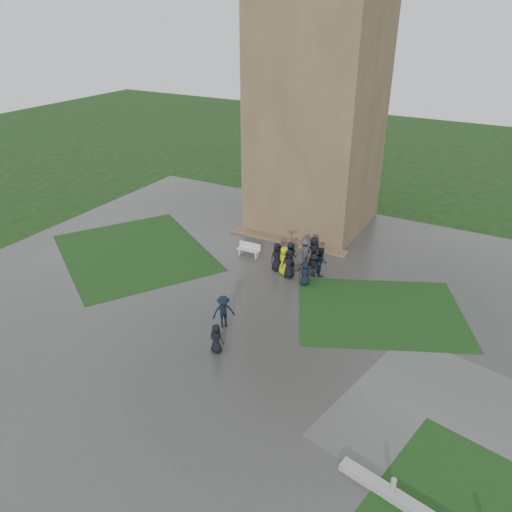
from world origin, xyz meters
The scene contains 10 objects.
ground centered at (0.00, 0.00, 0.00)m, with size 120.00×120.00×0.00m, color black.
plaza centered at (0.00, 2.00, 0.01)m, with size 34.00×34.00×0.02m, color #353533.
lawn_inset_left centered at (-8.50, 4.00, 0.03)m, with size 11.00×9.00×0.01m, color black.
lawn_inset_right centered at (8.50, 5.00, 0.03)m, with size 9.00×7.00×0.01m, color black.
tower centered at (0.00, 15.00, 9.00)m, with size 8.00×8.00×18.00m, color brown.
tower_plinth centered at (0.00, 10.60, 0.13)m, with size 9.00×0.80×0.22m, color brown.
bench centered at (-1.36, 7.46, 0.49)m, with size 1.60×0.57×0.91m.
visitor_cluster centered at (2.50, 7.05, 1.16)m, with size 3.67×3.73×2.56m.
pedestrian_mid centered at (1.65, -0.43, 0.94)m, with size 1.19×0.61×1.84m, color black.
pedestrian_near centered at (2.49, -2.43, 0.79)m, with size 0.76×0.52×1.55m, color black.
Camera 1 is at (13.85, -18.79, 15.34)m, focal length 35.00 mm.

